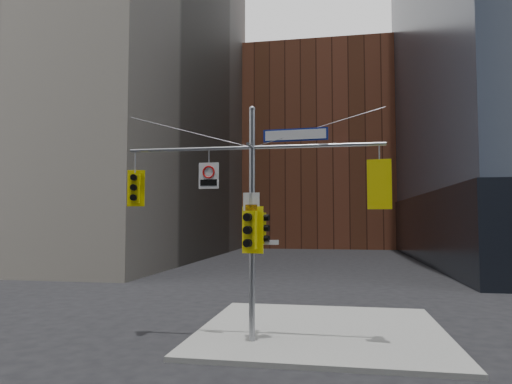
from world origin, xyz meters
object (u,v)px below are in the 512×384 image
(street_sign_blade, at_px, (295,135))
(regulatory_sign_arm, at_px, (209,175))
(traffic_light_west_arm, at_px, (135,188))
(traffic_light_pole_front, at_px, (250,230))
(traffic_light_pole_side, at_px, (262,228))
(traffic_light_east_arm, at_px, (380,185))
(signal_assembly, at_px, (252,199))

(street_sign_blade, bearing_deg, regulatory_sign_arm, -175.82)
(traffic_light_west_arm, height_order, traffic_light_pole_front, traffic_light_west_arm)
(traffic_light_pole_side, height_order, traffic_light_pole_front, traffic_light_pole_front)
(traffic_light_east_arm, height_order, traffic_light_pole_front, traffic_light_east_arm)
(traffic_light_east_arm, distance_m, traffic_light_pole_front, 4.03)
(signal_assembly, bearing_deg, traffic_light_west_arm, 179.81)
(traffic_light_pole_front, bearing_deg, traffic_light_pole_side, 50.63)
(signal_assembly, xyz_separation_m, regulatory_sign_arm, (-1.37, -0.02, 0.76))
(traffic_light_west_arm, distance_m, street_sign_blade, 5.40)
(traffic_light_east_arm, height_order, traffic_light_pole_side, traffic_light_east_arm)
(traffic_light_pole_side, relative_size, street_sign_blade, 0.48)
(signal_assembly, height_order, traffic_light_pole_front, signal_assembly)
(traffic_light_pole_side, height_order, street_sign_blade, street_sign_blade)
(traffic_light_east_arm, xyz_separation_m, regulatory_sign_arm, (-5.17, -0.02, 0.38))
(traffic_light_east_arm, xyz_separation_m, traffic_light_pole_front, (-3.79, -0.27, -1.33))
(traffic_light_west_arm, bearing_deg, traffic_light_east_arm, -12.28)
(signal_assembly, height_order, regulatory_sign_arm, signal_assembly)
(regulatory_sign_arm, bearing_deg, traffic_light_west_arm, -177.49)
(traffic_light_east_arm, relative_size, street_sign_blade, 0.73)
(signal_assembly, xyz_separation_m, traffic_light_west_arm, (-3.83, 0.01, 0.38))
(traffic_light_west_arm, height_order, regulatory_sign_arm, regulatory_sign_arm)
(signal_assembly, relative_size, traffic_light_pole_front, 5.64)
(traffic_light_pole_front, distance_m, street_sign_blade, 3.18)
(signal_assembly, distance_m, regulatory_sign_arm, 1.57)
(traffic_light_east_arm, bearing_deg, traffic_light_pole_front, 12.16)
(street_sign_blade, xyz_separation_m, regulatory_sign_arm, (-2.71, -0.02, -1.17))
(traffic_light_east_arm, bearing_deg, traffic_light_pole_side, 8.16)
(traffic_light_east_arm, distance_m, street_sign_blade, 2.91)
(traffic_light_pole_side, relative_size, traffic_light_pole_front, 0.67)
(street_sign_blade, bearing_deg, traffic_light_west_arm, -176.43)
(signal_assembly, distance_m, traffic_light_pole_front, 0.98)
(traffic_light_west_arm, bearing_deg, signal_assembly, -12.37)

